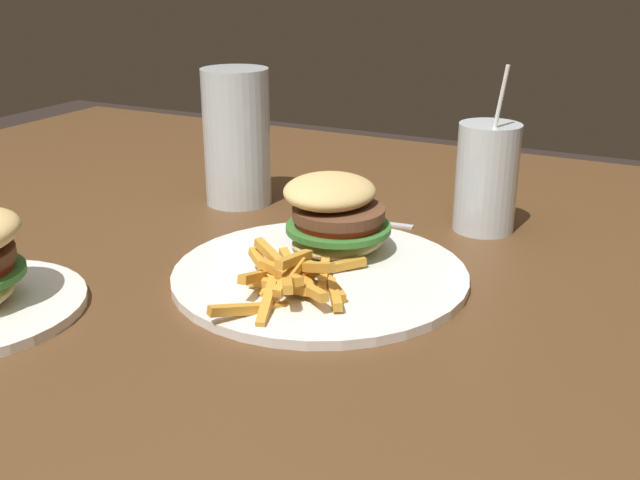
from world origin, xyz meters
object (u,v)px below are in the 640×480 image
meal_plate_near (325,248)px  beer_glass (237,142)px  spoon (323,212)px  juice_glass (486,183)px

meal_plate_near → beer_glass: bearing=52.8°
meal_plate_near → spoon: size_ratio=2.03×
juice_glass → spoon: 0.21m
juice_glass → beer_glass: bearing=97.3°
juice_glass → spoon: bearing=103.5°
spoon → juice_glass: bearing=-171.9°
meal_plate_near → spoon: (0.16, 0.08, -0.02)m
meal_plate_near → spoon: meal_plate_near is taller
meal_plate_near → juice_glass: (0.21, -0.12, 0.03)m
beer_glass → spoon: (-0.01, -0.13, -0.08)m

